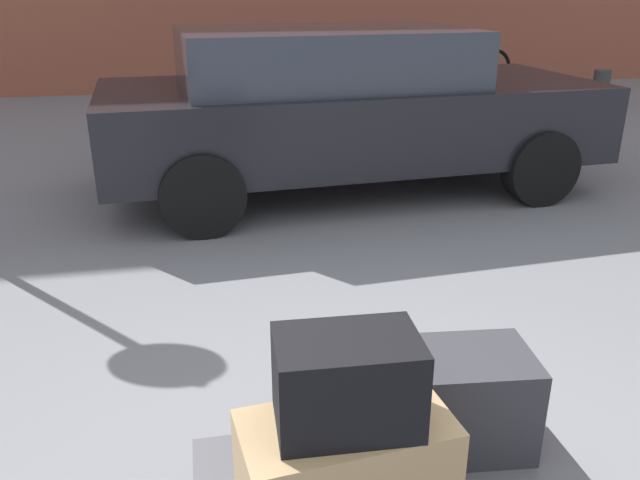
# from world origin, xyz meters

# --- Properties ---
(duffel_bag_tan_front_right) EXTENTS (0.60, 0.35, 0.35)m
(duffel_bag_tan_front_right) POSITION_xyz_m (-0.18, -0.09, 0.51)
(duffel_bag_tan_front_right) COLOR #9E7F56
(duffel_bag_tan_front_right) RESTS_ON luggage_cart
(duffel_bag_charcoal_rear_right) EXTENTS (0.56, 0.36, 0.34)m
(duffel_bag_charcoal_rear_right) POSITION_xyz_m (0.23, 0.18, 0.51)
(duffel_bag_charcoal_rear_right) COLOR #2D2D33
(duffel_bag_charcoal_rear_right) RESTS_ON luggage_cart
(duffel_bag_black_topmost_pile) EXTENTS (0.38, 0.26, 0.25)m
(duffel_bag_black_topmost_pile) POSITION_xyz_m (-0.18, -0.09, 0.82)
(duffel_bag_black_topmost_pile) COLOR black
(duffel_bag_black_topmost_pile) RESTS_ON duffel_bag_tan_front_right
(parked_car) EXTENTS (4.42, 2.16, 1.42)m
(parked_car) POSITION_xyz_m (0.79, 4.11, 0.76)
(parked_car) COLOR black
(parked_car) RESTS_ON ground_plane
(bicycle_leaning) EXTENTS (1.72, 0.48, 0.96)m
(bicycle_leaning) POSITION_xyz_m (4.12, 9.02, 0.37)
(bicycle_leaning) COLOR black
(bicycle_leaning) RESTS_ON ground_plane
(bollard_kerb_near) EXTENTS (0.25, 0.25, 0.55)m
(bollard_kerb_near) POSITION_xyz_m (2.60, 7.43, 0.28)
(bollard_kerb_near) COLOR #383838
(bollard_kerb_near) RESTS_ON ground_plane
(bollard_kerb_mid) EXTENTS (0.25, 0.25, 0.55)m
(bollard_kerb_mid) POSITION_xyz_m (4.10, 7.43, 0.28)
(bollard_kerb_mid) COLOR #383838
(bollard_kerb_mid) RESTS_ON ground_plane
(bollard_kerb_far) EXTENTS (0.25, 0.25, 0.55)m
(bollard_kerb_far) POSITION_xyz_m (5.56, 7.43, 0.28)
(bollard_kerb_far) COLOR #383838
(bollard_kerb_far) RESTS_ON ground_plane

